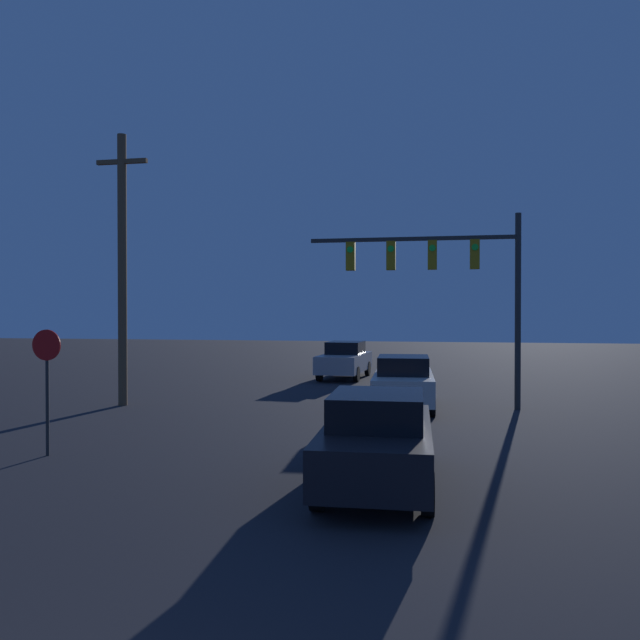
{
  "coord_description": "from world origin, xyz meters",
  "views": [
    {
      "loc": [
        2.81,
        -1.84,
        2.96
      ],
      "look_at": [
        0.0,
        13.17,
        2.75
      ],
      "focal_mm": 35.0,
      "sensor_mm": 36.0,
      "label": 1
    }
  ],
  "objects_px": {
    "car_far": "(345,360)",
    "stop_sign": "(47,369)",
    "utility_pole": "(122,265)",
    "car_mid": "(403,382)",
    "traffic_signal_mast": "(447,271)",
    "car_near": "(378,439)"
  },
  "relations": [
    {
      "from": "car_mid",
      "to": "stop_sign",
      "type": "height_order",
      "value": "stop_sign"
    },
    {
      "from": "car_mid",
      "to": "traffic_signal_mast",
      "type": "relative_size",
      "value": 0.7
    },
    {
      "from": "car_near",
      "to": "stop_sign",
      "type": "xyz_separation_m",
      "value": [
        -6.89,
        1.09,
        0.96
      ]
    },
    {
      "from": "car_far",
      "to": "car_near",
      "type": "bearing_deg",
      "value": 103.67
    },
    {
      "from": "car_mid",
      "to": "car_far",
      "type": "distance_m",
      "value": 8.9
    },
    {
      "from": "traffic_signal_mast",
      "to": "utility_pole",
      "type": "height_order",
      "value": "utility_pole"
    },
    {
      "from": "car_mid",
      "to": "utility_pole",
      "type": "xyz_separation_m",
      "value": [
        -8.75,
        -0.89,
        3.61
      ]
    },
    {
      "from": "car_far",
      "to": "utility_pole",
      "type": "distance_m",
      "value": 11.47
    },
    {
      "from": "car_mid",
      "to": "stop_sign",
      "type": "relative_size",
      "value": 1.73
    },
    {
      "from": "traffic_signal_mast",
      "to": "stop_sign",
      "type": "height_order",
      "value": "traffic_signal_mast"
    },
    {
      "from": "car_far",
      "to": "utility_pole",
      "type": "height_order",
      "value": "utility_pole"
    },
    {
      "from": "car_far",
      "to": "stop_sign",
      "type": "distance_m",
      "value": 16.39
    },
    {
      "from": "car_mid",
      "to": "utility_pole",
      "type": "bearing_deg",
      "value": -176.69
    },
    {
      "from": "car_near",
      "to": "utility_pole",
      "type": "distance_m",
      "value": 12.23
    },
    {
      "from": "traffic_signal_mast",
      "to": "stop_sign",
      "type": "bearing_deg",
      "value": -135.36
    },
    {
      "from": "car_mid",
      "to": "utility_pole",
      "type": "distance_m",
      "value": 9.5
    },
    {
      "from": "car_far",
      "to": "traffic_signal_mast",
      "type": "height_order",
      "value": "traffic_signal_mast"
    },
    {
      "from": "utility_pole",
      "to": "stop_sign",
      "type": "bearing_deg",
      "value": -74.2
    },
    {
      "from": "car_near",
      "to": "car_mid",
      "type": "bearing_deg",
      "value": 88.47
    },
    {
      "from": "car_far",
      "to": "stop_sign",
      "type": "relative_size",
      "value": 1.74
    },
    {
      "from": "traffic_signal_mast",
      "to": "utility_pole",
      "type": "distance_m",
      "value": 10.14
    },
    {
      "from": "car_far",
      "to": "utility_pole",
      "type": "relative_size",
      "value": 0.53
    }
  ]
}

